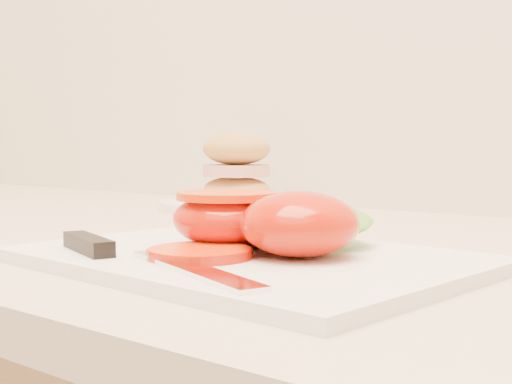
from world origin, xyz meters
The scene contains 7 objects.
cutting_board centered at (-0.53, 1.54, 0.94)m, with size 0.33×0.24×0.01m, color white.
tomato_half_dome centered at (-0.49, 1.55, 0.96)m, with size 0.09×0.09×0.05m, color red.
tomato_half_cut centered at (-0.56, 1.55, 0.96)m, with size 0.09×0.09×0.04m.
tomato_slice_0 centered at (-0.54, 1.50, 0.94)m, with size 0.07×0.07×0.01m, color #E53E09.
lettuce_leaf_0 centered at (-0.54, 1.61, 0.95)m, with size 0.15×0.10×0.03m, color #64AD2D.
knife centered at (-0.58, 1.46, 0.94)m, with size 0.24×0.07×0.01m.
sandwich_plate centered at (-0.83, 1.87, 0.97)m, with size 0.21×0.21×0.11m.
Camera 1 is at (-0.19, 1.13, 1.02)m, focal length 50.00 mm.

